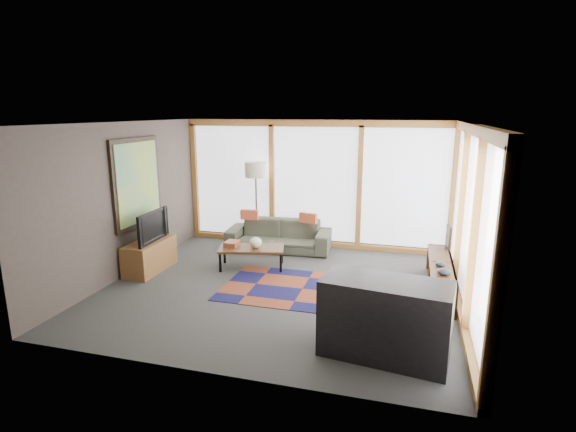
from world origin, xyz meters
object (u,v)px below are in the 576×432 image
(floor_lamp, at_px, (256,205))
(television, at_px, (148,226))
(sofa, at_px, (279,235))
(tv_console, at_px, (150,256))
(bar_counter, at_px, (385,319))
(coffee_table, at_px, (252,257))
(bookshelf, at_px, (440,277))

(floor_lamp, height_order, television, floor_lamp)
(sofa, xyz_separation_m, tv_console, (-1.84, -1.79, -0.03))
(tv_console, relative_size, bar_counter, 0.76)
(sofa, xyz_separation_m, television, (-1.82, -1.80, 0.52))
(coffee_table, height_order, tv_console, tv_console)
(coffee_table, distance_m, tv_console, 1.80)
(coffee_table, height_order, bar_counter, bar_counter)
(sofa, distance_m, coffee_table, 1.17)
(coffee_table, distance_m, television, 1.89)
(tv_console, bearing_deg, floor_lamp, 55.52)
(coffee_table, distance_m, bar_counter, 3.48)
(coffee_table, height_order, bookshelf, bookshelf)
(bookshelf, xyz_separation_m, bar_counter, (-0.71, -2.13, 0.21))
(television, bearing_deg, floor_lamp, -35.77)
(tv_console, xyz_separation_m, bar_counter, (4.19, -1.77, 0.18))
(sofa, relative_size, tv_console, 1.89)
(sofa, height_order, coffee_table, sofa)
(floor_lamp, bearing_deg, coffee_table, -74.38)
(bar_counter, bearing_deg, television, 165.18)
(sofa, distance_m, floor_lamp, 0.79)
(sofa, xyz_separation_m, bookshelf, (3.06, -1.42, -0.06))
(sofa, bearing_deg, bar_counter, -60.38)
(bar_counter, bearing_deg, floor_lamp, 135.84)
(coffee_table, xyz_separation_m, tv_console, (-1.68, -0.63, 0.08))
(floor_lamp, height_order, bookshelf, floor_lamp)
(bookshelf, xyz_separation_m, television, (-4.88, -0.38, 0.58))
(television, bearing_deg, bookshelf, -87.54)
(tv_console, relative_size, television, 1.16)
(floor_lamp, distance_m, television, 2.33)
(sofa, bearing_deg, coffee_table, -101.70)
(floor_lamp, distance_m, coffee_table, 1.51)
(tv_console, height_order, bar_counter, bar_counter)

